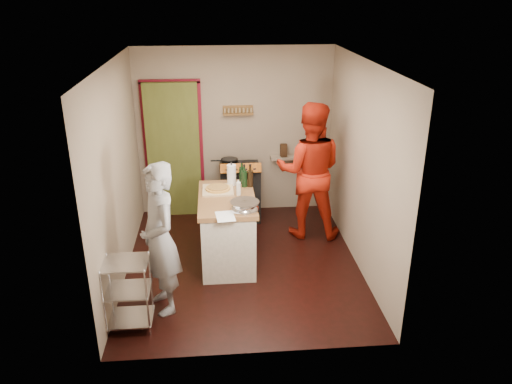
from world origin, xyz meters
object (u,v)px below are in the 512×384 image
(wire_shelving, at_px, (128,291))
(person_red, at_px, (309,171))
(stove, at_px, (240,191))
(island, at_px, (228,228))
(person_stripe, at_px, (160,239))

(wire_shelving, relative_size, person_red, 0.41)
(stove, distance_m, island, 1.34)
(wire_shelving, xyz_separation_m, person_red, (2.28, 1.99, 0.54))
(person_stripe, relative_size, person_red, 0.88)
(island, distance_m, person_stripe, 1.30)
(wire_shelving, bearing_deg, person_red, 41.13)
(stove, xyz_separation_m, person_red, (0.95, -0.63, 0.53))
(person_red, bearing_deg, stove, -22.61)
(stove, relative_size, person_stripe, 0.58)
(person_red, bearing_deg, person_stripe, 51.73)
(stove, height_order, island, island)
(stove, relative_size, island, 0.75)
(person_stripe, height_order, person_red, person_red)
(person_red, bearing_deg, island, 41.27)
(wire_shelving, bearing_deg, stove, 63.15)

